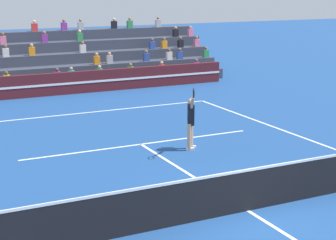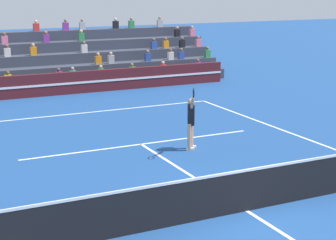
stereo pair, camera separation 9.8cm
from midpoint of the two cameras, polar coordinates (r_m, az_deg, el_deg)
The scene contains 7 objects.
ground_plane at distance 13.74m, azimuth 7.91°, elevation -9.12°, with size 120.00×120.00×0.00m, color navy.
court_lines at distance 13.74m, azimuth 7.91°, elevation -9.11°, with size 11.10×23.90×0.01m.
tennis_net at distance 13.54m, azimuth 7.99°, elevation -7.00°, with size 12.00×0.10×1.10m.
sponsor_banner_wall at distance 28.09m, azimuth -10.95°, elevation 3.64°, with size 18.00×0.26×1.10m.
bleacher_stand at distance 31.67m, azimuth -12.82°, elevation 5.51°, with size 19.61×4.75×3.38m.
tennis_player at distance 18.21m, azimuth 2.18°, elevation -0.07°, with size 0.68×1.27×2.27m.
tennis_ball at distance 15.37m, azimuth 6.31°, elevation -6.44°, with size 0.07×0.07×0.07m, color #C6DB33.
Camera 1 is at (-7.26, -10.42, 5.27)m, focal length 60.00 mm.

